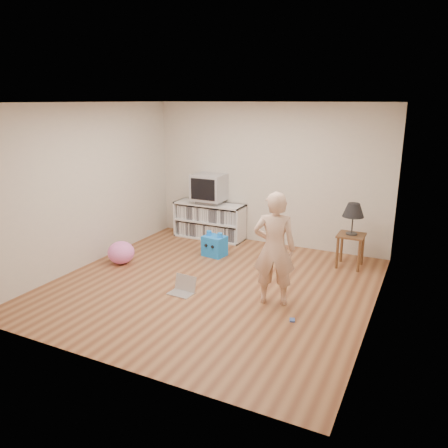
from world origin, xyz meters
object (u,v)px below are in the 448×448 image
object	(u,v)px
media_unit	(210,220)
plush_pink	(121,252)
crt_tv	(209,187)
table_lamp	(353,211)
side_table	(351,242)
person	(274,249)
laptop	(183,288)
dvd_deck	(209,202)
plush_blue	(214,246)

from	to	relation	value
media_unit	plush_pink	bearing A→B (deg)	-109.48
crt_tv	table_lamp	bearing A→B (deg)	-7.52
side_table	person	bearing A→B (deg)	-110.58
crt_tv	table_lamp	xyz separation A→B (m)	(2.78, -0.37, -0.08)
side_table	laptop	distance (m)	2.83
dvd_deck	table_lamp	bearing A→B (deg)	-7.59
media_unit	crt_tv	distance (m)	0.67
side_table	person	size ratio (longest dim) A/B	0.36
crt_tv	laptop	xyz separation A→B (m)	(0.86, -2.42, -0.96)
person	plush_pink	world-z (taller)	person
media_unit	plush_blue	xyz separation A→B (m)	(0.56, -0.89, -0.17)
table_lamp	crt_tv	bearing A→B (deg)	172.48
side_table	plush_pink	distance (m)	3.77
dvd_deck	person	bearing A→B (deg)	-45.82
dvd_deck	plush_blue	bearing A→B (deg)	-57.56
media_unit	laptop	bearing A→B (deg)	-70.64
dvd_deck	plush_pink	world-z (taller)	dvd_deck
person	table_lamp	bearing A→B (deg)	-125.97
laptop	dvd_deck	bearing A→B (deg)	112.99
laptop	crt_tv	bearing A→B (deg)	113.02
dvd_deck	laptop	size ratio (longest dim) A/B	1.25
media_unit	person	distance (m)	3.06
table_lamp	plush_pink	xyz separation A→B (m)	(-3.45, -1.51, -0.75)
side_table	table_lamp	world-z (taller)	table_lamp
dvd_deck	plush_blue	size ratio (longest dim) A/B	1.04
media_unit	plush_pink	size ratio (longest dim) A/B	3.18
crt_tv	plush_pink	bearing A→B (deg)	-109.66
person	plush_pink	distance (m)	2.85
dvd_deck	crt_tv	bearing A→B (deg)	-90.00
plush_blue	side_table	bearing A→B (deg)	21.56
dvd_deck	laptop	bearing A→B (deg)	-70.52
dvd_deck	crt_tv	world-z (taller)	crt_tv
table_lamp	laptop	bearing A→B (deg)	-132.97
side_table	laptop	bearing A→B (deg)	-132.97
plush_blue	plush_pink	bearing A→B (deg)	-131.88
side_table	person	world-z (taller)	person
dvd_deck	side_table	distance (m)	2.82
laptop	side_table	bearing A→B (deg)	50.55
dvd_deck	crt_tv	xyz separation A→B (m)	(-0.00, -0.00, 0.29)
crt_tv	person	xyz separation A→B (m)	(2.10, -2.16, -0.26)
media_unit	side_table	size ratio (longest dim) A/B	2.55
media_unit	side_table	xyz separation A→B (m)	(2.78, -0.39, 0.07)
crt_tv	laptop	distance (m)	2.74
dvd_deck	media_unit	bearing A→B (deg)	90.00
person	plush_blue	world-z (taller)	person
media_unit	side_table	bearing A→B (deg)	-7.91
dvd_deck	plush_blue	world-z (taller)	dvd_deck
table_lamp	plush_blue	distance (m)	2.40
crt_tv	plush_blue	xyz separation A→B (m)	(0.56, -0.87, -0.84)
side_table	plush_pink	size ratio (longest dim) A/B	1.25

